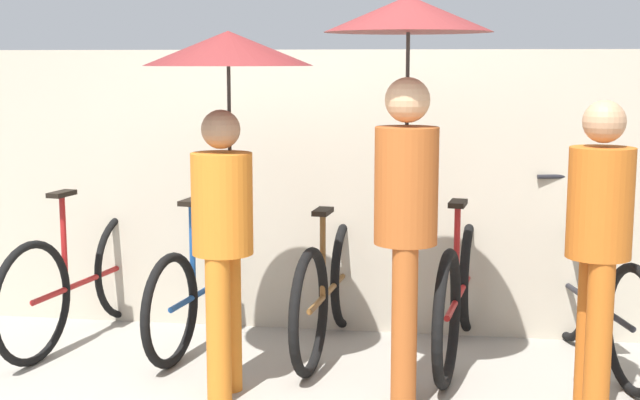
# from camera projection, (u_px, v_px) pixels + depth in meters

# --- Properties ---
(back_wall) EXTENTS (11.19, 0.12, 1.85)m
(back_wall) POSITION_uv_depth(u_px,v_px,m) (338.00, 192.00, 5.85)
(back_wall) COLOR #B2A893
(back_wall) RESTS_ON ground
(parked_bicycle_0) EXTENTS (0.49, 1.77, 1.01)m
(parked_bicycle_0) POSITION_uv_depth(u_px,v_px,m) (83.00, 279.00, 5.71)
(parked_bicycle_0) COLOR black
(parked_bicycle_0) RESTS_ON ground
(parked_bicycle_1) EXTENTS (0.45, 1.62, 1.00)m
(parked_bicycle_1) POSITION_uv_depth(u_px,v_px,m) (205.00, 287.00, 5.63)
(parked_bicycle_1) COLOR black
(parked_bicycle_1) RESTS_ON ground
(parked_bicycle_2) EXTENTS (0.44, 1.71, 1.11)m
(parked_bicycle_2) POSITION_uv_depth(u_px,v_px,m) (330.00, 288.00, 5.51)
(parked_bicycle_2) COLOR black
(parked_bicycle_2) RESTS_ON ground
(parked_bicycle_3) EXTENTS (0.45, 1.85, 1.10)m
(parked_bicycle_3) POSITION_uv_depth(u_px,v_px,m) (460.00, 291.00, 5.37)
(parked_bicycle_3) COLOR black
(parked_bicycle_3) RESTS_ON ground
(parked_bicycle_4) EXTENTS (0.55, 1.64, 1.07)m
(parked_bicycle_4) POSITION_uv_depth(u_px,v_px,m) (597.00, 302.00, 5.22)
(parked_bicycle_4) COLOR black
(parked_bicycle_4) RESTS_ON ground
(pedestrian_leading) EXTENTS (0.89, 0.89, 1.93)m
(pedestrian_leading) POSITION_uv_depth(u_px,v_px,m) (226.00, 119.00, 4.63)
(pedestrian_leading) COLOR #C66B1E
(pedestrian_leading) RESTS_ON ground
(pedestrian_center) EXTENTS (0.85, 0.85, 2.10)m
(pedestrian_center) POSITION_uv_depth(u_px,v_px,m) (407.00, 103.00, 4.46)
(pedestrian_center) COLOR #9E4C1E
(pedestrian_center) RESTS_ON ground
(pedestrian_trailing) EXTENTS (0.32, 0.32, 1.59)m
(pedestrian_trailing) POSITION_uv_depth(u_px,v_px,m) (599.00, 235.00, 4.41)
(pedestrian_trailing) COLOR #B25619
(pedestrian_trailing) RESTS_ON ground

